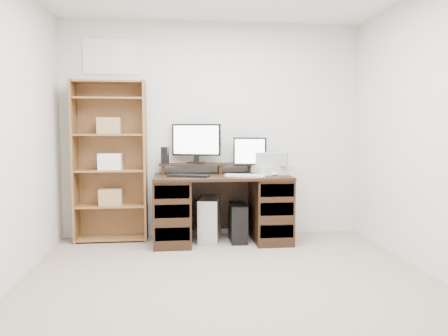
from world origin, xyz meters
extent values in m
cube|color=gray|center=(0.00, 0.00, -0.01)|extent=(3.50, 4.00, 0.02)
cube|color=silver|center=(0.00, 2.01, 1.25)|extent=(3.50, 0.02, 2.50)
cube|color=silver|center=(0.00, -2.01, 1.25)|extent=(3.50, 0.02, 2.50)
cube|color=white|center=(-1.17, 1.99, 2.08)|extent=(0.60, 0.01, 0.40)
cube|color=black|center=(0.07, 1.63, 0.73)|extent=(1.50, 0.70, 0.03)
cube|color=black|center=(-0.48, 1.63, 0.36)|extent=(0.40, 0.66, 0.72)
cube|color=black|center=(0.62, 1.63, 0.36)|extent=(0.40, 0.66, 0.72)
cube|color=black|center=(0.07, 1.96, 0.40)|extent=(1.48, 0.02, 0.65)
cube|color=black|center=(-0.48, 1.30, 0.18)|extent=(0.36, 0.01, 0.14)
cube|color=black|center=(-0.48, 1.30, 0.42)|extent=(0.36, 0.01, 0.14)
cube|color=black|center=(-0.48, 1.30, 0.62)|extent=(0.36, 0.01, 0.14)
cube|color=black|center=(0.62, 1.30, 0.18)|extent=(0.36, 0.01, 0.14)
cube|color=black|center=(0.62, 1.30, 0.42)|extent=(0.36, 0.01, 0.14)
cube|color=black|center=(0.62, 1.30, 0.62)|extent=(0.36, 0.01, 0.14)
cube|color=black|center=(-0.58, 1.85, 0.80)|extent=(0.04, 0.20, 0.10)
cube|color=black|center=(0.07, 1.85, 0.80)|extent=(0.04, 0.20, 0.10)
cube|color=black|center=(0.72, 1.85, 0.80)|extent=(0.04, 0.20, 0.10)
cube|color=black|center=(0.07, 1.85, 0.86)|extent=(1.40, 0.22, 0.02)
cube|color=black|center=(-0.21, 1.83, 0.88)|extent=(0.22, 0.19, 0.02)
cube|color=black|center=(-0.20, 1.85, 0.94)|extent=(0.06, 0.05, 0.10)
cube|color=black|center=(-0.20, 1.85, 1.14)|extent=(0.55, 0.21, 0.36)
cube|color=white|center=(-0.21, 1.84, 1.14)|extent=(0.50, 0.16, 0.32)
cube|color=black|center=(0.40, 1.78, 0.76)|extent=(0.21, 0.19, 0.02)
cube|color=black|center=(0.41, 1.80, 0.82)|extent=(0.06, 0.04, 0.10)
cube|color=black|center=(0.41, 1.80, 1.00)|extent=(0.37, 0.14, 0.33)
cube|color=white|center=(0.40, 1.78, 1.00)|extent=(0.33, 0.10, 0.29)
cube|color=black|center=(-0.56, 1.84, 0.97)|extent=(0.09, 0.09, 0.19)
cube|color=black|center=(-0.30, 1.52, 0.76)|extent=(0.46, 0.28, 0.02)
cube|color=white|center=(0.31, 1.51, 0.76)|extent=(0.45, 0.25, 0.02)
ellipsoid|color=silver|center=(0.63, 1.54, 0.77)|extent=(0.10, 0.08, 0.04)
cube|color=#B6B19F|center=(0.65, 1.69, 0.80)|extent=(0.47, 0.40, 0.10)
cube|color=#8F9598|center=(0.65, 1.69, 0.92)|extent=(0.40, 0.34, 0.15)
cube|color=#B4B6BB|center=(-0.06, 1.71, 0.24)|extent=(0.30, 0.52, 0.49)
cube|color=black|center=(0.25, 1.65, 0.21)|extent=(0.19, 0.42, 0.42)
cube|color=#19FF33|center=(0.24, 1.44, 0.30)|extent=(0.01, 0.00, 0.01)
cube|color=#8F5D32|center=(-1.56, 1.83, 0.90)|extent=(0.02, 0.30, 1.80)
cube|color=#8F5D32|center=(-0.78, 1.83, 0.90)|extent=(0.02, 0.30, 1.80)
cube|color=#8F5D32|center=(-1.17, 1.97, 0.90)|extent=(0.80, 0.01, 1.80)
cube|color=#8F5D32|center=(-1.17, 1.83, 0.03)|extent=(0.75, 0.28, 0.02)
cube|color=#8F5D32|center=(-1.17, 1.83, 0.40)|extent=(0.75, 0.28, 0.02)
cube|color=#8F5D32|center=(-1.17, 1.83, 0.80)|extent=(0.75, 0.28, 0.02)
cube|color=#8F5D32|center=(-1.17, 1.83, 1.20)|extent=(0.75, 0.28, 0.02)
cube|color=#8F5D32|center=(-1.17, 1.83, 1.60)|extent=(0.75, 0.28, 0.02)
cube|color=#8F5D32|center=(-1.17, 1.83, 1.78)|extent=(0.75, 0.28, 0.02)
cube|color=#A07F54|center=(-1.17, 1.83, 0.50)|extent=(0.25, 0.20, 0.18)
cube|color=white|center=(-1.17, 1.83, 0.90)|extent=(0.25, 0.20, 0.18)
cube|color=#A07F54|center=(-1.17, 1.83, 1.30)|extent=(0.25, 0.20, 0.18)
camera|label=1|loc=(-0.44, -3.15, 1.26)|focal=35.00mm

